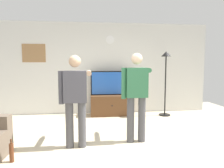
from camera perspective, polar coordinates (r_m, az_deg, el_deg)
ground_plane at (r=3.68m, az=1.30°, el=-18.45°), size 8.40×8.40×0.00m
back_wall at (r=6.29m, az=-2.35°, el=4.29°), size 6.40×0.10×2.70m
tv_stand at (r=6.08m, az=-0.24°, el=-5.80°), size 1.19×0.53×0.58m
television at (r=6.03m, az=-0.29°, el=0.27°), size 1.17×0.07×0.70m
wall_clock at (r=6.29m, az=-0.54°, el=12.05°), size 0.24×0.03×0.24m
framed_picture at (r=6.41m, az=-20.66°, el=7.94°), size 0.65×0.04×0.52m
floor_lamp at (r=6.11m, az=14.55°, el=3.75°), size 0.32×0.32×1.84m
person_standing_nearer_lamp at (r=3.73m, az=-10.02°, el=-3.29°), size 0.58×0.78×1.64m
person_standing_nearer_couch at (r=3.96m, az=6.70°, el=-2.28°), size 0.58×0.78×1.69m
beverage_bottle at (r=3.66m, az=-25.88°, el=-16.56°), size 0.07×0.07×0.36m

